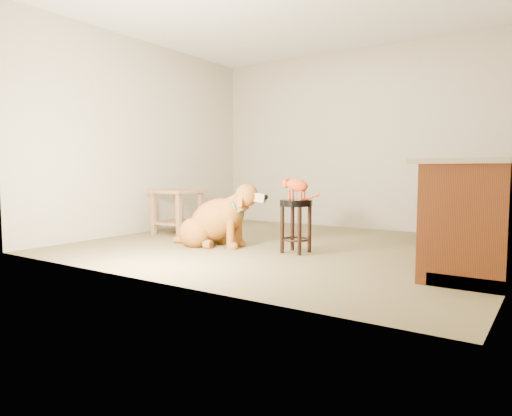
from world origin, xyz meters
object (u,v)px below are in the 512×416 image
Objects in this scene: tabby_kitten at (295,186)px; side_table at (177,205)px; golden_retriever at (216,221)px; wood_stool at (452,211)px; padded_stool at (296,215)px.

side_table is at bearing 171.40° from tabby_kitten.
side_table is 1.19m from golden_retriever.
tabby_kitten is (-1.19, -1.73, 0.32)m from wood_stool.
golden_retriever reaches higher than padded_stool.
golden_retriever is 1.03m from tabby_kitten.
padded_stool is 2.04m from side_table.
padded_stool is 0.30m from tabby_kitten.
golden_retriever is at bearing -138.35° from wood_stool.
tabby_kitten is at bearing -124.41° from wood_stool.
tabby_kitten is at bearing 172.71° from padded_stool.
wood_stool is at bearing 31.15° from golden_retriever.
wood_stool reaches higher than padded_stool.
side_table is 1.43× the size of tabby_kitten.
padded_stool is 1.32× the size of tabby_kitten.
tabby_kitten reaches higher than padded_stool.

